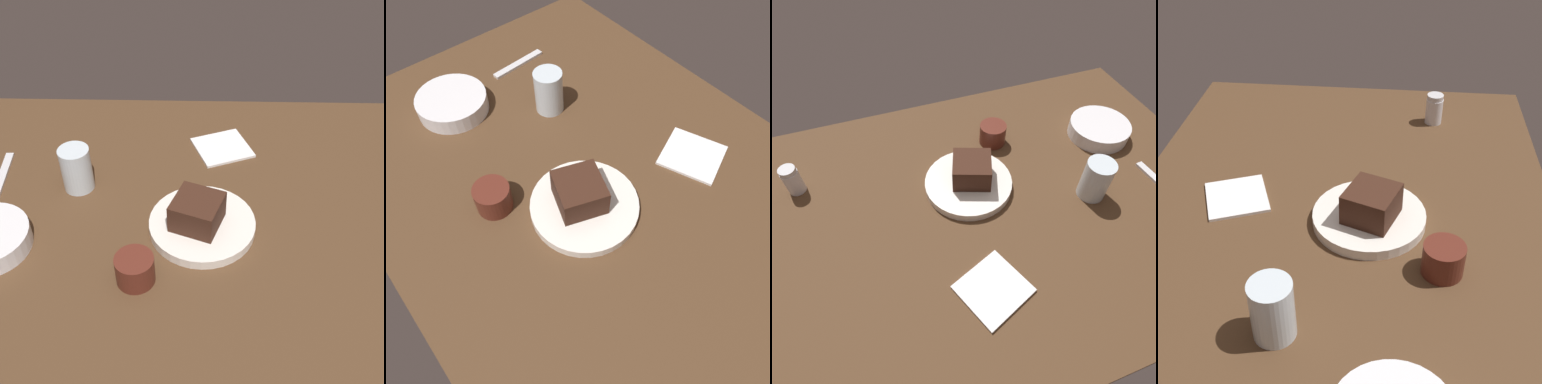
% 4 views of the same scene
% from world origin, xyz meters
% --- Properties ---
extents(dining_table, '(1.20, 0.84, 0.03)m').
position_xyz_m(dining_table, '(0.00, 0.00, 0.01)').
color(dining_table, '#4C331E').
rests_on(dining_table, ground).
extents(dessert_plate, '(0.21, 0.21, 0.02)m').
position_xyz_m(dessert_plate, '(-0.03, 0.06, 0.04)').
color(dessert_plate, white).
rests_on(dessert_plate, dining_table).
extents(chocolate_cake_slice, '(0.11, 0.11, 0.06)m').
position_xyz_m(chocolate_cake_slice, '(-0.02, 0.07, 0.08)').
color(chocolate_cake_slice, '#381E14').
rests_on(chocolate_cake_slice, dessert_plate).
extents(salt_shaker, '(0.04, 0.04, 0.07)m').
position_xyz_m(salt_shaker, '(-0.43, 0.19, 0.07)').
color(salt_shaker, silver).
rests_on(salt_shaker, dining_table).
extents(water_glass, '(0.07, 0.07, 0.10)m').
position_xyz_m(water_glass, '(0.24, -0.06, 0.08)').
color(water_glass, silver).
rests_on(water_glass, dining_table).
extents(coffee_cup, '(0.07, 0.07, 0.06)m').
position_xyz_m(coffee_cup, '(0.09, 0.19, 0.06)').
color(coffee_cup, '#562319').
rests_on(coffee_cup, dining_table).
extents(folded_napkin, '(0.16, 0.15, 0.01)m').
position_xyz_m(folded_napkin, '(-0.08, -0.20, 0.03)').
color(folded_napkin, white).
rests_on(folded_napkin, dining_table).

